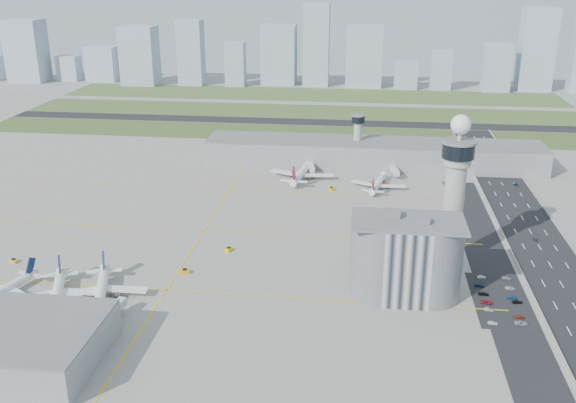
# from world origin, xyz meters

# --- Properties ---
(ground) EXTENTS (1000.00, 1000.00, 0.00)m
(ground) POSITION_xyz_m (0.00, 0.00, 0.00)
(ground) COLOR #9C9A92
(grass_strip_0) EXTENTS (480.00, 50.00, 0.08)m
(grass_strip_0) POSITION_xyz_m (-20.00, 225.00, 0.04)
(grass_strip_0) COLOR #3D5327
(grass_strip_0) RESTS_ON ground
(grass_strip_1) EXTENTS (480.00, 60.00, 0.08)m
(grass_strip_1) POSITION_xyz_m (-20.00, 300.00, 0.04)
(grass_strip_1) COLOR #3B5227
(grass_strip_1) RESTS_ON ground
(grass_strip_2) EXTENTS (480.00, 70.00, 0.08)m
(grass_strip_2) POSITION_xyz_m (-20.00, 380.00, 0.04)
(grass_strip_2) COLOR #4C6D33
(grass_strip_2) RESTS_ON ground
(runway) EXTENTS (480.00, 22.00, 0.10)m
(runway) POSITION_xyz_m (-20.00, 262.00, 0.06)
(runway) COLOR black
(runway) RESTS_ON ground
(highway) EXTENTS (28.00, 500.00, 0.10)m
(highway) POSITION_xyz_m (115.00, 0.00, 0.05)
(highway) COLOR black
(highway) RESTS_ON ground
(barrier_left) EXTENTS (0.60, 500.00, 1.20)m
(barrier_left) POSITION_xyz_m (101.00, 0.00, 0.60)
(barrier_left) COLOR #9E9E99
(barrier_left) RESTS_ON ground
(landside_road) EXTENTS (18.00, 260.00, 0.08)m
(landside_road) POSITION_xyz_m (90.00, -10.00, 0.04)
(landside_road) COLOR black
(landside_road) RESTS_ON ground
(parking_lot) EXTENTS (20.00, 44.00, 0.10)m
(parking_lot) POSITION_xyz_m (88.00, -22.00, 0.05)
(parking_lot) COLOR black
(parking_lot) RESTS_ON ground
(taxiway_line_h_0) EXTENTS (260.00, 0.60, 0.01)m
(taxiway_line_h_0) POSITION_xyz_m (-40.00, -30.00, 0.01)
(taxiway_line_h_0) COLOR yellow
(taxiway_line_h_0) RESTS_ON ground
(taxiway_line_h_1) EXTENTS (260.00, 0.60, 0.01)m
(taxiway_line_h_1) POSITION_xyz_m (-40.00, 30.00, 0.01)
(taxiway_line_h_1) COLOR yellow
(taxiway_line_h_1) RESTS_ON ground
(taxiway_line_h_2) EXTENTS (260.00, 0.60, 0.01)m
(taxiway_line_h_2) POSITION_xyz_m (-40.00, 90.00, 0.01)
(taxiway_line_h_2) COLOR yellow
(taxiway_line_h_2) RESTS_ON ground
(taxiway_line_v) EXTENTS (0.60, 260.00, 0.01)m
(taxiway_line_v) POSITION_xyz_m (-40.00, 30.00, 0.01)
(taxiway_line_v) COLOR yellow
(taxiway_line_v) RESTS_ON ground
(control_tower) EXTENTS (14.00, 14.00, 64.50)m
(control_tower) POSITION_xyz_m (72.00, 8.00, 35.04)
(control_tower) COLOR #ADAAA5
(control_tower) RESTS_ON ground
(secondary_tower) EXTENTS (8.60, 8.60, 31.90)m
(secondary_tower) POSITION_xyz_m (30.00, 150.00, 18.80)
(secondary_tower) COLOR #ADAAA5
(secondary_tower) RESTS_ON ground
(admin_building) EXTENTS (42.00, 24.00, 33.50)m
(admin_building) POSITION_xyz_m (51.99, -22.00, 15.30)
(admin_building) COLOR #B2B2B7
(admin_building) RESTS_ON ground
(terminal_pier) EXTENTS (210.00, 32.00, 15.80)m
(terminal_pier) POSITION_xyz_m (40.00, 148.00, 7.90)
(terminal_pier) COLOR gray
(terminal_pier) RESTS_ON ground
(airplane_near_a) EXTENTS (39.07, 42.67, 9.96)m
(airplane_near_a) POSITION_xyz_m (-100.15, -43.88, 4.98)
(airplane_near_a) COLOR white
(airplane_near_a) RESTS_ON ground
(airplane_near_b) EXTENTS (46.91, 50.41, 11.39)m
(airplane_near_b) POSITION_xyz_m (-77.45, -44.81, 5.70)
(airplane_near_b) COLOR white
(airplane_near_b) RESTS_ON ground
(airplane_near_c) EXTENTS (46.74, 50.78, 11.72)m
(airplane_near_c) POSITION_xyz_m (-61.98, -40.58, 5.86)
(airplane_near_c) COLOR white
(airplane_near_c) RESTS_ON ground
(airplane_far_a) EXTENTS (45.08, 50.93, 12.85)m
(airplane_far_a) POSITION_xyz_m (-1.56, 117.24, 6.43)
(airplane_far_a) COLOR white
(airplane_far_a) RESTS_ON ground
(airplane_far_b) EXTENTS (38.25, 42.56, 10.35)m
(airplane_far_b) POSITION_xyz_m (43.42, 104.20, 5.17)
(airplane_far_b) COLOR white
(airplane_far_b) RESTS_ON ground
(jet_bridge_near_1) EXTENTS (5.39, 14.31, 5.70)m
(jet_bridge_near_1) POSITION_xyz_m (-83.00, -61.00, 2.85)
(jet_bridge_near_1) COLOR silver
(jet_bridge_near_1) RESTS_ON ground
(jet_bridge_near_2) EXTENTS (5.39, 14.31, 5.70)m
(jet_bridge_near_2) POSITION_xyz_m (-53.00, -61.00, 2.85)
(jet_bridge_near_2) COLOR silver
(jet_bridge_near_2) RESTS_ON ground
(jet_bridge_far_0) EXTENTS (5.39, 14.31, 5.70)m
(jet_bridge_far_0) POSITION_xyz_m (2.00, 132.00, 2.85)
(jet_bridge_far_0) COLOR silver
(jet_bridge_far_0) RESTS_ON ground
(jet_bridge_far_1) EXTENTS (5.39, 14.31, 5.70)m
(jet_bridge_far_1) POSITION_xyz_m (52.00, 132.00, 2.85)
(jet_bridge_far_1) COLOR silver
(jet_bridge_far_1) RESTS_ON ground
(tug_0) EXTENTS (3.57, 2.76, 1.87)m
(tug_0) POSITION_xyz_m (-112.20, -13.93, 0.93)
(tug_0) COLOR orange
(tug_0) RESTS_ON ground
(tug_1) EXTENTS (2.39, 3.14, 1.67)m
(tug_1) POSITION_xyz_m (-55.97, -43.04, 0.84)
(tug_1) COLOR #DBC308
(tug_1) RESTS_ON ground
(tug_2) EXTENTS (4.23, 3.49, 2.12)m
(tug_2) POSITION_xyz_m (-36.73, -14.99, 1.06)
(tug_2) COLOR #F6A212
(tug_2) RESTS_ON ground
(tug_3) EXTENTS (3.50, 4.01, 1.95)m
(tug_3) POSITION_xyz_m (-23.36, 8.88, 0.98)
(tug_3) COLOR #EDCF00
(tug_3) RESTS_ON ground
(tug_4) EXTENTS (3.80, 4.14, 1.98)m
(tug_4) POSITION_xyz_m (17.16, 96.52, 0.99)
(tug_4) COLOR #F1A602
(tug_4) RESTS_ON ground
(tug_5) EXTENTS (2.63, 3.27, 1.67)m
(tug_5) POSITION_xyz_m (46.40, 112.05, 0.83)
(tug_5) COLOR orange
(tug_5) RESTS_ON ground
(car_lot_0) EXTENTS (3.60, 1.69, 1.19)m
(car_lot_0) POSITION_xyz_m (82.43, -40.51, 0.60)
(car_lot_0) COLOR white
(car_lot_0) RESTS_ON ground
(car_lot_1) EXTENTS (3.57, 1.51, 1.14)m
(car_lot_1) POSITION_xyz_m (82.66, -30.95, 0.57)
(car_lot_1) COLOR #939499
(car_lot_1) RESTS_ON ground
(car_lot_2) EXTENTS (4.61, 2.40, 1.24)m
(car_lot_2) POSITION_xyz_m (82.80, -25.52, 0.62)
(car_lot_2) COLOR #A61732
(car_lot_2) RESTS_ON ground
(car_lot_3) EXTENTS (4.13, 1.80, 1.18)m
(car_lot_3) POSITION_xyz_m (82.61, -18.91, 0.59)
(car_lot_3) COLOR black
(car_lot_3) RESTS_ON ground
(car_lot_4) EXTENTS (3.75, 1.82, 1.23)m
(car_lot_4) POSITION_xyz_m (82.06, -12.14, 0.62)
(car_lot_4) COLOR #142C4E
(car_lot_4) RESTS_ON ground
(car_lot_5) EXTENTS (3.39, 1.39, 1.09)m
(car_lot_5) POSITION_xyz_m (84.13, -4.44, 0.55)
(car_lot_5) COLOR white
(car_lot_5) RESTS_ON ground
(car_lot_6) EXTENTS (4.72, 2.37, 1.28)m
(car_lot_6) POSITION_xyz_m (92.31, -39.49, 0.64)
(car_lot_6) COLOR #98A2AA
(car_lot_6) RESTS_ON ground
(car_lot_7) EXTENTS (4.10, 2.10, 1.14)m
(car_lot_7) POSITION_xyz_m (92.63, -35.19, 0.57)
(car_lot_7) COLOR maroon
(car_lot_7) RESTS_ON ground
(car_lot_8) EXTENTS (3.91, 1.96, 1.28)m
(car_lot_8) POSITION_xyz_m (94.17, -23.86, 0.64)
(car_lot_8) COLOR black
(car_lot_8) RESTS_ON ground
(car_lot_9) EXTENTS (3.71, 1.41, 1.21)m
(car_lot_9) POSITION_xyz_m (92.97, -20.83, 0.60)
(car_lot_9) COLOR #0B274C
(car_lot_9) RESTS_ON ground
(car_lot_10) EXTENTS (4.06, 2.06, 1.10)m
(car_lot_10) POSITION_xyz_m (93.80, -12.91, 0.55)
(car_lot_10) COLOR silver
(car_lot_10) RESTS_ON ground
(car_lot_11) EXTENTS (4.26, 1.96, 1.21)m
(car_lot_11) POSITION_xyz_m (94.20, -4.25, 0.60)
(car_lot_11) COLOR gray
(car_lot_11) RESTS_ON ground
(car_hw_1) EXTENTS (1.32, 3.38, 1.09)m
(car_hw_1) POSITION_xyz_m (114.71, 37.65, 0.55)
(car_hw_1) COLOR black
(car_hw_1) RESTS_ON ground
(car_hw_2) EXTENTS (2.01, 3.99, 1.08)m
(car_hw_2) POSITION_xyz_m (122.50, 117.83, 0.54)
(car_hw_2) COLOR navy
(car_hw_2) RESTS_ON ground
(car_hw_4) EXTENTS (1.59, 3.80, 1.29)m
(car_hw_4) POSITION_xyz_m (107.72, 179.30, 0.64)
(car_hw_4) COLOR slate
(car_hw_4) RESTS_ON ground
(skyline_bldg_1) EXTENTS (37.63, 30.10, 65.60)m
(skyline_bldg_1) POSITION_xyz_m (-331.22, 417.61, 32.80)
(skyline_bldg_1) COLOR #9EADC1
(skyline_bldg_1) RESTS_ON ground
(skyline_bldg_2) EXTENTS (22.81, 18.25, 26.79)m
(skyline_bldg_2) POSITION_xyz_m (-291.25, 430.16, 13.39)
(skyline_bldg_2) COLOR #9EADC1
(skyline_bldg_2) RESTS_ON ground
(skyline_bldg_3) EXTENTS (32.30, 25.84, 36.93)m
(skyline_bldg_3) POSITION_xyz_m (-252.58, 431.35, 18.47)
(skyline_bldg_3) COLOR #9EADC1
(skyline_bldg_3) RESTS_ON ground
(skyline_bldg_4) EXTENTS (35.81, 28.65, 60.36)m
(skyline_bldg_4) POSITION_xyz_m (-204.47, 415.19, 30.18)
(skyline_bldg_4) COLOR #9EADC1
(skyline_bldg_4) RESTS_ON ground
(skyline_bldg_5) EXTENTS (25.49, 20.39, 66.89)m
(skyline_bldg_5) POSITION_xyz_m (-150.11, 419.66, 33.44)
(skyline_bldg_5) COLOR #9EADC1
(skyline_bldg_5) RESTS_ON ground
(skyline_bldg_6) EXTENTS (20.04, 16.03, 45.20)m
(skyline_bldg_6) POSITION_xyz_m (-102.68, 417.90, 22.60)
(skyline_bldg_6) COLOR #9EADC1
(skyline_bldg_6) RESTS_ON ground
(skyline_bldg_7) EXTENTS (35.76, 28.61, 61.22)m
(skyline_bldg_7) POSITION_xyz_m (-59.44, 436.89, 30.61)
(skyline_bldg_7) COLOR #9EADC1
(skyline_bldg_7) RESTS_ON ground
(skyline_bldg_8) EXTENTS (26.33, 21.06, 83.39)m
(skyline_bldg_8) POSITION_xyz_m (-19.42, 431.56, 41.69)
(skyline_bldg_8) COLOR #9EADC1
(skyline_bldg_8) RESTS_ON ground
(skyline_bldg_9) EXTENTS (36.96, 29.57, 62.11)m
(skyline_bldg_9) POSITION_xyz_m (30.27, 432.32, 31.06)
(skyline_bldg_9) COLOR #9EADC1
(skyline_bldg_9) RESTS_ON ground
(skyline_bldg_10) EXTENTS (23.01, 18.41, 27.75)m
(skyline_bldg_10) POSITION_xyz_m (73.27, 423.68, 13.87)
(skyline_bldg_10) COLOR #9EADC1
(skyline_bldg_10) RESTS_ON ground
(skyline_bldg_11) EXTENTS (20.22, 16.18, 38.97)m
(skyline_bldg_11) POSITION_xyz_m (108.28, 423.34, 19.48)
(skyline_bldg_11) COLOR #9EADC1
(skyline_bldg_11) RESTS_ON ground
(skyline_bldg_12) EXTENTS (26.14, 20.92, 46.89)m
(skyline_bldg_12) POSITION_xyz_m (162.17, 421.29, 23.44)
(skyline_bldg_12) COLOR #9EADC1
(skyline_bldg_12) RESTS_ON ground
(skyline_bldg_13) EXTENTS (32.26, 25.81, 81.20)m
(skyline_bldg_13) POSITION_xyz_m (201.27, 433.27, 40.60)
(skyline_bldg_13) COLOR #9EADC1
(skyline_bldg_13) RESTS_ON ground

